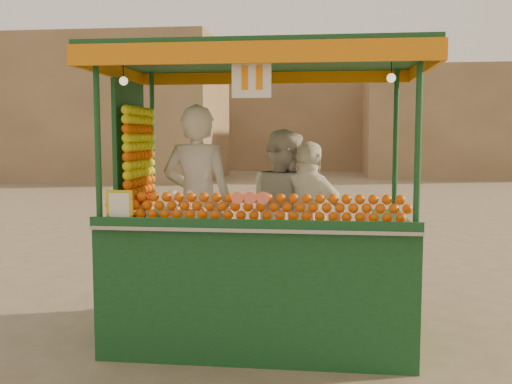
# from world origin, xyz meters

# --- Properties ---
(ground) EXTENTS (90.00, 90.00, 0.00)m
(ground) POSITION_xyz_m (0.00, 0.00, 0.00)
(ground) COLOR brown
(ground) RESTS_ON ground
(building_left) EXTENTS (10.00, 6.00, 6.00)m
(building_left) POSITION_xyz_m (-9.00, 20.00, 3.00)
(building_left) COLOR #9F7C5A
(building_left) RESTS_ON ground
(building_right) EXTENTS (9.00, 6.00, 5.00)m
(building_right) POSITION_xyz_m (7.00, 24.00, 2.50)
(building_right) COLOR #9F7C5A
(building_right) RESTS_ON ground
(building_center) EXTENTS (14.00, 7.00, 7.00)m
(building_center) POSITION_xyz_m (-2.00, 30.00, 3.50)
(building_center) COLOR #9F7C5A
(building_center) RESTS_ON ground
(juice_cart) EXTENTS (2.96, 1.92, 2.69)m
(juice_cart) POSITION_xyz_m (0.05, 0.09, 0.88)
(juice_cart) COLOR #103E1A
(juice_cart) RESTS_ON ground
(vendor_left) EXTENTS (0.73, 0.50, 1.91)m
(vendor_left) POSITION_xyz_m (-0.54, 0.39, 1.27)
(vendor_left) COLOR silver
(vendor_left) RESTS_ON ground
(vendor_middle) EXTENTS (1.00, 1.03, 1.67)m
(vendor_middle) POSITION_xyz_m (0.29, 0.71, 1.15)
(vendor_middle) COLOR beige
(vendor_middle) RESTS_ON ground
(vendor_right) EXTENTS (0.97, 0.80, 1.55)m
(vendor_right) POSITION_xyz_m (0.56, 0.56, 1.09)
(vendor_right) COLOR white
(vendor_right) RESTS_ON ground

